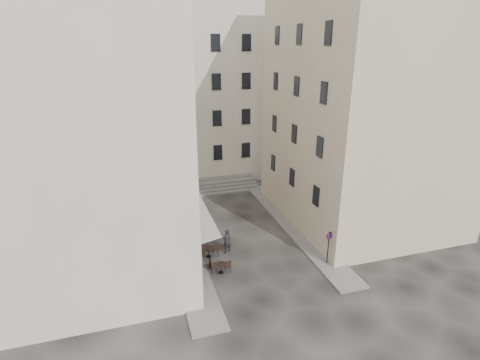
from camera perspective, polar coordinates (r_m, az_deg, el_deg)
name	(u,v)px	position (r m, az deg, el deg)	size (l,w,h in m)	color
ground	(252,253)	(26.95, 1.82, -11.00)	(90.00, 90.00, 0.00)	black
sidewalk_left	(180,235)	(29.46, -9.13, -8.24)	(2.00, 22.00, 0.12)	slate
sidewalk_right	(293,225)	(30.86, 8.02, -6.79)	(2.00, 18.00, 0.12)	slate
building_left	(74,106)	(25.26, -23.91, 10.20)	(12.20, 16.20, 20.60)	beige
building_right	(366,106)	(31.41, 18.64, 10.64)	(12.20, 14.20, 18.60)	beige
building_back	(187,89)	(41.59, -8.02, 13.55)	(18.20, 10.20, 18.60)	beige
cafe_storefront	(188,231)	(26.00, -7.98, -7.70)	(1.74, 7.30, 3.50)	#4D0B0C
stone_steps	(212,186)	(37.71, -4.28, -0.96)	(9.00, 3.15, 0.80)	slate
bollard_near	(210,261)	(25.12, -4.62, -12.19)	(0.12, 0.12, 0.98)	black
bollard_mid	(200,236)	(28.09, -6.19, -8.50)	(0.12, 0.12, 0.98)	black
bollard_far	(191,216)	(31.17, -7.43, -5.52)	(0.12, 0.12, 0.98)	black
no_parking_sign	(329,241)	(25.40, 13.37, -9.09)	(0.56, 0.15, 2.48)	black
bistro_table_a	(221,267)	(24.64, -2.96, -13.06)	(1.26, 0.59, 0.89)	black
bistro_table_b	(208,250)	(26.32, -4.82, -10.65)	(1.37, 0.64, 0.96)	black
bistro_table_c	(200,243)	(27.43, -6.16, -9.50)	(1.17, 0.55, 0.82)	black
bistro_table_d	(200,230)	(29.18, -6.14, -7.54)	(1.22, 0.57, 0.86)	black
bistro_table_e	(196,225)	(29.93, -6.73, -6.86)	(1.16, 0.54, 0.82)	black
pedestrian	(227,241)	(26.58, -2.01, -9.23)	(0.66, 0.43, 1.81)	#232227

